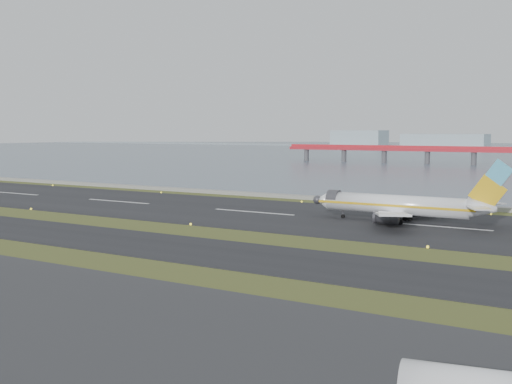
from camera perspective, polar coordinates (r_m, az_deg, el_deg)
ground at (r=115.49m, az=-8.09°, el=-3.43°), size 1000.00×1000.00×0.00m
taxiway_strip at (r=106.66m, az=-12.22°, el=-4.21°), size 1000.00×18.00×0.10m
runway_strip at (r=139.62m, az=-0.20°, el=-1.81°), size 1000.00×45.00×0.10m
seawall at (r=165.64m, az=5.28°, el=-0.53°), size 1000.00×2.50×1.00m
airliner at (r=126.35m, az=12.95°, el=-1.17°), size 38.52×32.89×12.80m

